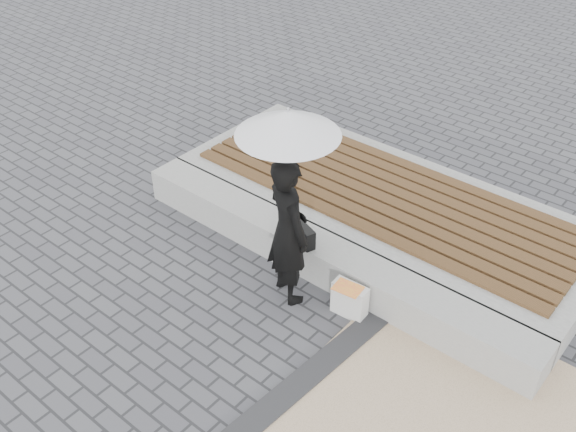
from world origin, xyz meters
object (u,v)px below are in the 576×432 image
Objects in this scene: woman at (288,231)px; parasol at (288,123)px; canvas_tote at (350,300)px; handbag at (304,235)px; seating_ledge at (322,257)px.

parasol reaches higher than woman.
canvas_tote is (0.68, 0.15, -0.63)m from woman.
handbag reaches higher than canvas_tote.
parasol is 3.93× the size of handbag.
woman is at bearing -56.50° from handbag.
parasol reaches higher than canvas_tote.
parasol is 3.24× the size of canvas_tote.
canvas_tote is (0.68, 0.15, -1.82)m from parasol.
handbag is (-0.09, 0.36, -1.50)m from parasol.
seating_ledge is 4.05× the size of parasol.
seating_ledge is 1.88m from parasol.
woman is 1.33× the size of parasol.
canvas_tote is (0.61, -0.35, -0.01)m from seating_ledge.
parasol is (0.00, 0.00, 1.19)m from woman.
woman is at bearing -97.94° from seating_ledge.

